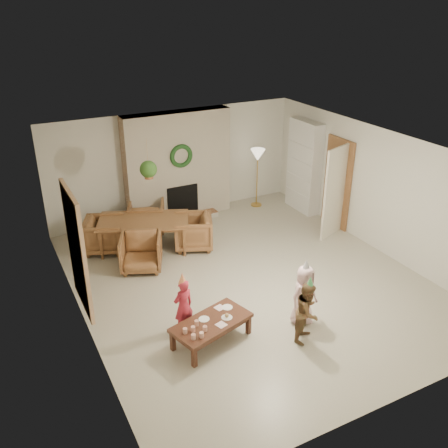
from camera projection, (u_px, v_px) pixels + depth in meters
floor at (248, 280)px, 9.17m from camera, size 7.00×7.00×0.00m
ceiling at (251, 150)px, 8.10m from camera, size 7.00×7.00×0.00m
wall_back at (175, 163)px, 11.45m from camera, size 7.00×0.00×7.00m
wall_front at (397, 328)px, 5.82m from camera, size 7.00×0.00×7.00m
wall_left at (77, 257)px, 7.39m from camera, size 0.00×7.00×7.00m
wall_right at (378, 191)px, 9.88m from camera, size 0.00×7.00×7.00m
fireplace_mass at (178, 166)px, 11.29m from camera, size 2.50×0.40×2.50m
fireplace_hearth at (186, 218)px, 11.51m from camera, size 1.60×0.30×0.12m
fireplace_firebox at (182, 201)px, 11.48m from camera, size 0.75×0.12×0.75m
fireplace_wreath at (181, 156)px, 10.97m from camera, size 0.54×0.10×0.54m
floor_lamp_base at (256, 205)px, 12.38m from camera, size 0.27×0.27×0.03m
floor_lamp_post at (257, 180)px, 12.10m from camera, size 0.03×0.03×1.31m
floor_lamp_shade at (258, 155)px, 11.83m from camera, size 0.35×0.35×0.29m
bookshelf_carcass at (304, 166)px, 11.72m from camera, size 0.30×1.00×2.20m
bookshelf_shelf_a at (302, 192)px, 11.99m from camera, size 0.30×0.92×0.03m
bookshelf_shelf_b at (303, 176)px, 11.82m from camera, size 0.30×0.92×0.03m
bookshelf_shelf_c at (304, 160)px, 11.65m from camera, size 0.30×0.92×0.03m
bookshelf_shelf_d at (305, 144)px, 11.48m from camera, size 0.30×0.92×0.03m
books_row_lower at (305, 189)px, 11.80m from camera, size 0.20×0.40×0.24m
books_row_mid at (301, 170)px, 11.79m from camera, size 0.20×0.44×0.24m
books_row_upper at (306, 156)px, 11.51m from camera, size 0.20×0.36×0.22m
door_frame at (337, 183)px, 10.92m from camera, size 0.05×0.86×2.04m
door_leaf at (335, 192)px, 10.47m from camera, size 0.77×0.32×2.00m
curtain_panel at (77, 251)px, 7.57m from camera, size 0.06×1.20×2.00m
dining_table at (144, 235)px, 10.14m from camera, size 2.09×1.66×0.65m
dining_chair_near at (141, 252)px, 9.40m from camera, size 1.01×1.02×0.71m
dining_chair_far at (147, 217)px, 10.86m from camera, size 1.01×1.02×0.71m
dining_chair_left at (105, 235)px, 10.07m from camera, size 1.02×1.01×0.71m
dining_chair_right at (193, 232)px, 10.20m from camera, size 1.02×1.01×0.71m
hanging_plant_cord at (148, 157)px, 8.92m from camera, size 0.01×0.01×0.70m
hanging_plant_pot at (149, 175)px, 9.07m from camera, size 0.16×0.16×0.12m
hanging_plant_foliage at (148, 169)px, 9.01m from camera, size 0.32×0.32×0.32m
coffee_table_top at (211, 323)px, 7.40m from camera, size 1.34×0.92×0.06m
coffee_table_apron at (211, 326)px, 7.43m from camera, size 1.23×0.81×0.08m
coffee_leg_fl at (194, 357)px, 6.97m from camera, size 0.08×0.08×0.32m
coffee_leg_fr at (248, 325)px, 7.66m from camera, size 0.08×0.08×0.32m
coffee_leg_bl at (173, 341)px, 7.30m from camera, size 0.08×0.08×0.32m
coffee_leg_br at (227, 311)px, 7.99m from camera, size 0.08×0.08×0.32m
cup_a at (193, 337)px, 6.99m from camera, size 0.08×0.08×0.08m
cup_b at (185, 331)px, 7.11m from camera, size 0.08×0.08×0.08m
cup_c at (202, 335)px, 7.03m from camera, size 0.08×0.08×0.08m
cup_d at (193, 329)px, 7.15m from camera, size 0.08×0.08×0.08m
cup_e at (205, 329)px, 7.16m from camera, size 0.08×0.08×0.08m
cup_f at (197, 323)px, 7.28m from camera, size 0.08×0.08×0.08m
plate_a at (204, 319)px, 7.43m from camera, size 0.21×0.21×0.01m
plate_b at (227, 317)px, 7.47m from camera, size 0.21×0.21×0.01m
plate_c at (227, 307)px, 7.71m from camera, size 0.21×0.21×0.01m
food_scoop at (227, 315)px, 7.46m from camera, size 0.08×0.08×0.07m
napkin_left at (221, 325)px, 7.31m from camera, size 0.17×0.17×0.01m
napkin_right at (220, 308)px, 7.70m from camera, size 0.17×0.17×0.01m
child_red at (183, 306)px, 7.58m from camera, size 0.38×0.29×0.94m
party_hat_red at (182, 278)px, 7.36m from camera, size 0.15×0.15×0.18m
child_plaid at (308, 311)px, 7.41m from camera, size 0.61×0.58×0.99m
party_hat_plaid at (310, 282)px, 7.19m from camera, size 0.14×0.14×0.16m
child_pink at (304, 295)px, 7.77m from camera, size 0.55×0.41×1.04m
party_hat_pink at (306, 264)px, 7.53m from camera, size 0.14×0.14×0.19m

